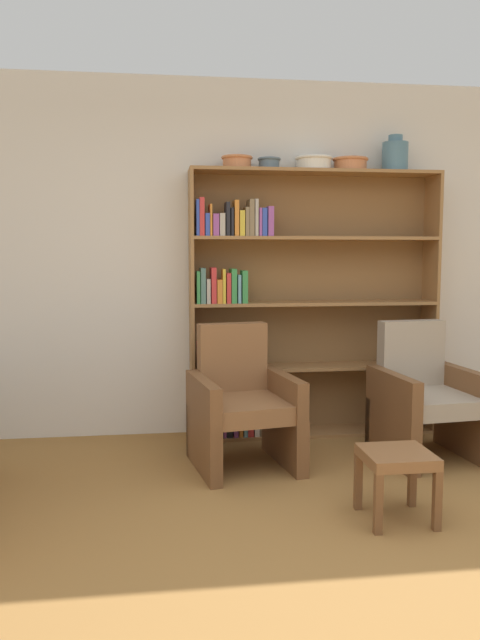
# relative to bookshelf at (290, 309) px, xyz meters

# --- Properties ---
(ground_plane) EXTENTS (24.00, 24.00, 0.00)m
(ground_plane) POSITION_rel_bookshelf_xyz_m (-0.13, -2.41, -0.99)
(ground_plane) COLOR olive
(wall_back) EXTENTS (12.00, 0.06, 2.75)m
(wall_back) POSITION_rel_bookshelf_xyz_m (-0.13, 0.17, 0.38)
(wall_back) COLOR silver
(wall_back) RESTS_ON ground
(bookshelf) EXTENTS (1.92, 0.30, 2.05)m
(bookshelf) POSITION_rel_bookshelf_xyz_m (0.00, 0.00, 0.00)
(bookshelf) COLOR olive
(bookshelf) RESTS_ON ground
(bowl_slate) EXTENTS (0.24, 0.24, 0.09)m
(bowl_slate) POSITION_rel_bookshelf_xyz_m (-0.42, -0.02, 1.11)
(bowl_slate) COLOR #C67547
(bowl_slate) RESTS_ON bookshelf
(bowl_stoneware) EXTENTS (0.18, 0.18, 0.09)m
(bowl_stoneware) POSITION_rel_bookshelf_xyz_m (-0.17, -0.02, 1.10)
(bowl_stoneware) COLOR slate
(bowl_stoneware) RESTS_ON bookshelf
(bowl_cream) EXTENTS (0.29, 0.29, 0.10)m
(bowl_cream) POSITION_rel_bookshelf_xyz_m (0.17, -0.02, 1.11)
(bowl_cream) COLOR silver
(bowl_cream) RESTS_ON bookshelf
(bowl_sage) EXTENTS (0.27, 0.27, 0.10)m
(bowl_sage) POSITION_rel_bookshelf_xyz_m (0.46, -0.02, 1.11)
(bowl_sage) COLOR #C67547
(bowl_sage) RESTS_ON bookshelf
(vase_tall) EXTENTS (0.20, 0.20, 0.28)m
(vase_tall) POSITION_rel_bookshelf_xyz_m (0.81, -0.02, 1.18)
(vase_tall) COLOR slate
(vase_tall) RESTS_ON bookshelf
(armchair_leather) EXTENTS (0.74, 0.77, 0.94)m
(armchair_leather) POSITION_rel_bookshelf_xyz_m (-0.47, -0.66, -0.59)
(armchair_leather) COLOR brown
(armchair_leather) RESTS_ON ground
(armchair_cushioned) EXTENTS (0.70, 0.74, 0.94)m
(armchair_cushioned) POSITION_rel_bookshelf_xyz_m (0.83, -0.66, -0.59)
(armchair_cushioned) COLOR brown
(armchair_cushioned) RESTS_ON ground
(footstool) EXTENTS (0.35, 0.35, 0.38)m
(footstool) POSITION_rel_bookshelf_xyz_m (0.23, -1.65, -0.69)
(footstool) COLOR brown
(footstool) RESTS_ON ground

